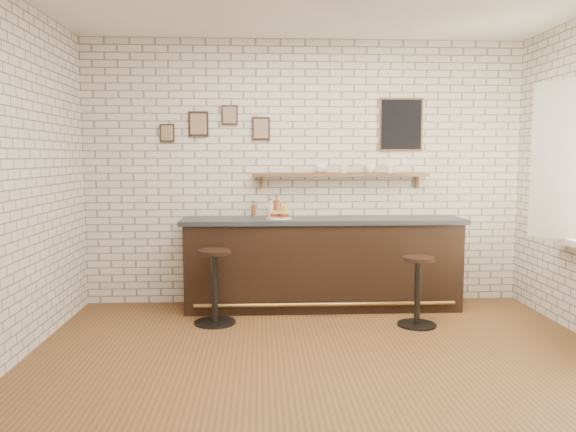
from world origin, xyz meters
name	(u,v)px	position (x,y,z in m)	size (l,w,h in m)	color
ground	(324,363)	(0.00, 0.00, 0.00)	(5.00, 5.00, 0.00)	brown
bar_counter	(322,263)	(0.18, 1.70, 0.51)	(3.10, 0.65, 1.01)	black
sandwich_plate	(279,218)	(-0.31, 1.65, 1.02)	(0.28, 0.28, 0.01)	white
ciabatta_sandwich	(280,214)	(-0.30, 1.65, 1.06)	(0.23, 0.17, 0.07)	tan
potato_chips	(277,218)	(-0.33, 1.65, 1.02)	(0.25, 0.18, 0.00)	#CB9247
bitters_bottle_brown	(254,210)	(-0.59, 1.89, 1.08)	(0.05, 0.05, 0.18)	brown
bitters_bottle_white	(270,209)	(-0.40, 1.89, 1.09)	(0.05, 0.05, 0.20)	white
bitters_bottle_amber	(276,208)	(-0.33, 1.89, 1.11)	(0.06, 0.06, 0.24)	#9E4B19
condiment_bottle_yellow	(285,210)	(-0.23, 1.89, 1.08)	(0.05, 0.05, 0.17)	yellow
bar_stool_left	(214,284)	(-0.98, 1.15, 0.40)	(0.42, 0.42, 0.76)	black
bar_stool_right	(418,289)	(1.05, 0.98, 0.37)	(0.39, 0.39, 0.70)	black
wall_shelf	(341,175)	(0.40, 1.90, 1.48)	(2.00, 0.18, 0.18)	brown
shelf_cup_a	(321,168)	(0.17, 1.90, 1.55)	(0.14, 0.14, 0.11)	white
shelf_cup_b	(343,169)	(0.43, 1.90, 1.55)	(0.11, 0.11, 0.10)	white
shelf_cup_c	(370,169)	(0.74, 1.90, 1.55)	(0.12, 0.12, 0.10)	white
shelf_cup_d	(389,169)	(0.96, 1.90, 1.55)	(0.10, 0.10, 0.09)	white
back_wall_decor	(325,125)	(0.23, 1.98, 2.05)	(2.96, 0.02, 0.56)	black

